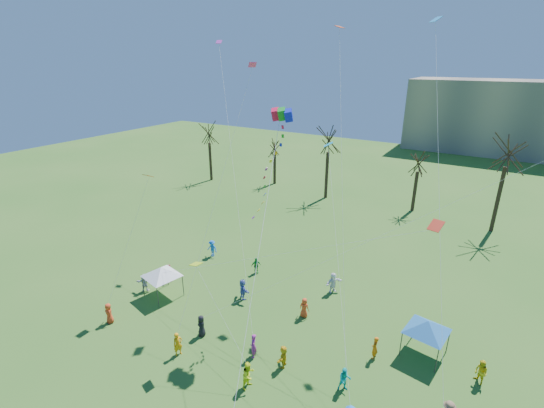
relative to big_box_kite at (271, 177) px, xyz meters
The scene contains 7 objects.
ground 14.47m from the big_box_kite, 76.54° to the right, with size 160.00×160.00×0.00m, color #30631F.
bare_tree_row 27.70m from the big_box_kite, 78.42° to the left, with size 67.72×8.58×12.17m.
big_box_kite is the anchor object (origin of this frame).
canopy_tent_white 13.09m from the big_box_kite, 163.20° to the right, with size 3.59×3.59×2.76m.
canopy_tent_blue 14.52m from the big_box_kite, ahead, with size 3.60×3.60×2.73m.
festival_crowd 10.75m from the big_box_kite, 53.34° to the right, with size 27.07×15.24×1.85m.
small_kites_aloft 3.47m from the big_box_kite, 51.41° to the left, with size 29.16×16.48×30.89m.
Camera 1 is at (10.97, -12.77, 18.96)m, focal length 25.00 mm.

